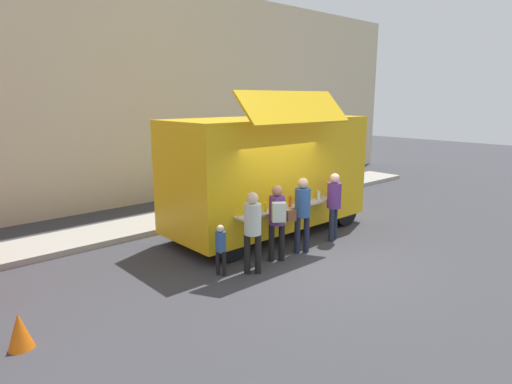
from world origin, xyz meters
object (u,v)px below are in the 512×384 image
Objects in this scene: trash_bin at (301,185)px; customer_rear_waiting at (253,226)px; customer_mid_with_backpack at (277,216)px; child_near_queue at (221,245)px; customer_extra_browsing at (334,201)px; food_truck_main at (269,172)px; customer_front_ordering at (302,209)px; traffic_cone_orange at (20,331)px.

trash_bin is 7.36m from customer_rear_waiting.
customer_rear_waiting is (-0.84, -0.14, -0.03)m from customer_mid_with_backpack.
customer_mid_with_backpack is 1.60× the size of child_near_queue.
customer_extra_browsing is (-3.10, -3.89, 0.59)m from trash_bin.
customer_mid_with_backpack is at bearing -128.65° from food_truck_main.
customer_extra_browsing is 1.61× the size of child_near_queue.
customer_mid_with_backpack is at bearing -37.21° from child_near_queue.
customer_front_ordering is 1.30m from customer_extra_browsing.
child_near_queue is (-1.40, 0.22, -0.41)m from customer_mid_with_backpack.
child_near_queue is at bearing -150.30° from trash_bin.
traffic_cone_orange is 0.32× the size of customer_rear_waiting.
customer_front_ordering is at bearing -52.35° from customer_mid_with_backpack.
customer_rear_waiting is (-6.06, -4.13, 0.59)m from trash_bin.
customer_front_ordering is 1.04× the size of customer_rear_waiting.
customer_front_ordering reaches higher than customer_rear_waiting.
customer_rear_waiting reaches higher than trash_bin.
customer_mid_with_backpack is (-1.35, -1.67, -0.61)m from food_truck_main.
food_truck_main is at bearing 8.94° from customer_extra_browsing.
customer_rear_waiting is at bearing -140.20° from food_truck_main.
food_truck_main is at bearing -11.33° from customer_rear_waiting.
customer_rear_waiting is (-2.19, -1.81, -0.64)m from food_truck_main.
trash_bin reaches higher than traffic_cone_orange.
food_truck_main is 1.83m from customer_front_ordering.
food_truck_main is at bearing -149.07° from trash_bin.
food_truck_main is 6.25× the size of trash_bin.
trash_bin is at bearing 20.73° from traffic_cone_orange.
customer_front_ordering is at bearing -45.38° from customer_rear_waiting.
customer_rear_waiting is at bearing 77.28° from customer_extra_browsing.
customer_front_ordering is at bearing -33.33° from child_near_queue.
traffic_cone_orange is 0.51× the size of child_near_queue.
customer_mid_with_backpack is at bearing -142.58° from trash_bin.
food_truck_main reaches higher than child_near_queue.
customer_extra_browsing is (7.31, 0.05, 0.76)m from traffic_cone_orange.
child_near_queue is at bearing 70.72° from customer_extra_browsing.
customer_front_ordering is at bearing 76.08° from customer_extra_browsing.
customer_mid_with_backpack is 1.00× the size of customer_rear_waiting.
customer_extra_browsing is (2.12, 0.10, -0.02)m from customer_mid_with_backpack.
food_truck_main is 3.11× the size of customer_front_ordering.
customer_extra_browsing is at bearing 0.36° from traffic_cone_orange.
child_near_queue is (3.79, 0.16, 0.37)m from traffic_cone_orange.
customer_front_ordering reaches higher than child_near_queue.
food_truck_main reaches higher than traffic_cone_orange.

